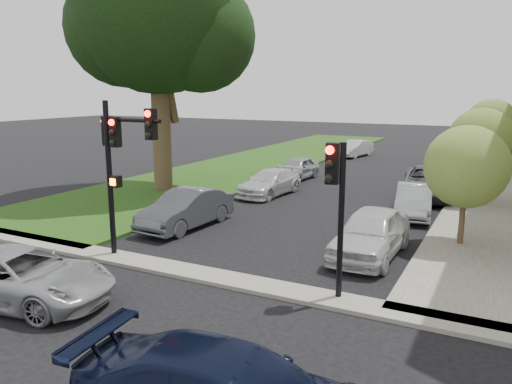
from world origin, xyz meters
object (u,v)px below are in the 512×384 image
at_px(eucalyptus, 156,9).
at_px(car_parked_0, 371,233).
at_px(traffic_signal_main, 118,151).
at_px(car_cross_near, 20,276).
at_px(car_parked_2, 429,182).
at_px(car_parked_5, 186,209).
at_px(small_tree_b, 481,140).
at_px(car_parked_1, 414,201).
at_px(car_parked_4, 451,153).
at_px(car_parked_9, 355,148).
at_px(car_parked_6, 270,183).
at_px(car_parked_7, 297,168).
at_px(small_tree_a, 466,167).
at_px(small_tree_c, 491,124).
at_px(traffic_signal_secondary, 336,192).

height_order(eucalyptus, car_parked_0, eucalyptus).
bearing_deg(traffic_signal_main, car_cross_near, -90.15).
bearing_deg(car_parked_2, traffic_signal_main, -124.34).
bearing_deg(eucalyptus, car_parked_5, -45.53).
height_order(small_tree_b, car_parked_1, small_tree_b).
relative_size(car_parked_4, car_parked_5, 1.06).
bearing_deg(car_parked_5, car_parked_2, 56.45).
bearing_deg(car_parked_5, car_parked_9, 93.44).
bearing_deg(car_parked_0, car_parked_6, 135.76).
relative_size(traffic_signal_main, car_parked_7, 1.27).
distance_m(small_tree_a, car_parked_0, 4.06).
bearing_deg(car_parked_7, car_parked_2, -9.09).
bearing_deg(traffic_signal_main, car_parked_2, 62.57).
distance_m(eucalyptus, small_tree_b, 17.11).
relative_size(small_tree_b, car_parked_6, 1.02).
bearing_deg(small_tree_a, car_parked_4, 97.12).
xyz_separation_m(small_tree_b, car_cross_near, (-9.61, -17.67, -2.33)).
height_order(eucalyptus, car_parked_7, eucalyptus).
height_order(small_tree_b, car_cross_near, small_tree_b).
bearing_deg(small_tree_b, car_parked_4, 100.90).
xyz_separation_m(small_tree_c, car_parked_6, (-9.66, -12.85, -2.55)).
bearing_deg(traffic_signal_main, small_tree_a, 33.17).
bearing_deg(car_parked_1, car_parked_6, 162.91).
distance_m(eucalyptus, car_parked_0, 16.34).
bearing_deg(car_parked_0, car_parked_9, 108.46).
xyz_separation_m(car_parked_4, car_parked_6, (-6.97, -16.72, -0.05)).
bearing_deg(eucalyptus, car_cross_near, -66.83).
relative_size(small_tree_a, car_parked_9, 1.05).
distance_m(car_parked_1, car_parked_4, 17.89).
relative_size(car_cross_near, car_parked_0, 1.07).
distance_m(eucalyptus, traffic_signal_main, 12.47).
relative_size(eucalyptus, car_parked_1, 3.31).
bearing_deg(car_parked_2, car_parked_5, -133.76).
relative_size(eucalyptus, car_parked_6, 3.06).
xyz_separation_m(traffic_signal_main, car_parked_5, (-0.31, 3.95, -2.73)).
bearing_deg(eucalyptus, car_parked_4, 55.50).
relative_size(small_tree_b, car_parked_0, 0.98).
height_order(small_tree_b, traffic_signal_main, traffic_signal_main).
height_order(small_tree_c, car_parked_7, small_tree_c).
height_order(small_tree_a, car_parked_0, small_tree_a).
distance_m(eucalyptus, small_tree_c, 21.93).
height_order(car_parked_0, car_parked_1, car_parked_0).
height_order(eucalyptus, car_parked_9, eucalyptus).
bearing_deg(eucalyptus, car_parked_6, 16.05).
bearing_deg(car_cross_near, car_parked_1, -38.13).
bearing_deg(car_cross_near, traffic_signal_main, -10.01).
xyz_separation_m(traffic_signal_secondary, car_parked_7, (-7.65, 15.91, -2.19)).
relative_size(car_parked_2, car_parked_4, 1.16).
bearing_deg(car_parked_0, small_tree_a, 45.12).
bearing_deg(car_parked_6, car_parked_4, 72.81).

